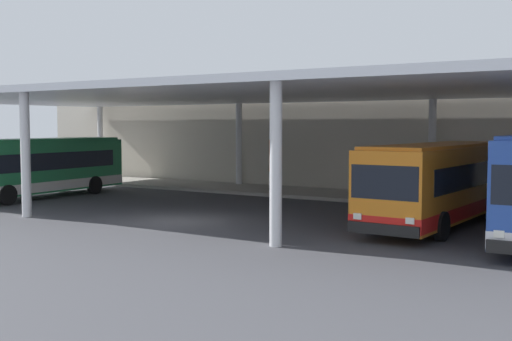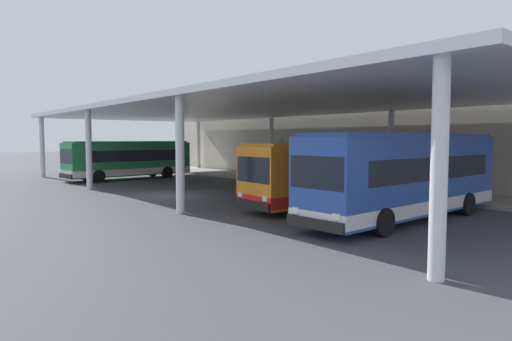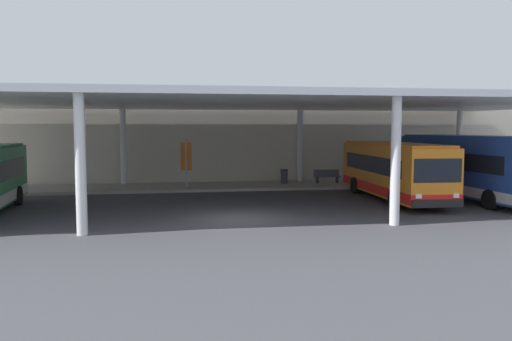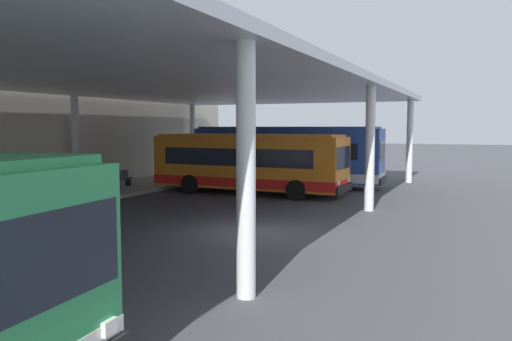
{
  "view_description": "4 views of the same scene",
  "coord_description": "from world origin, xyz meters",
  "px_view_note": "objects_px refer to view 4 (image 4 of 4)",
  "views": [
    {
      "loc": [
        16.66,
        -19.96,
        3.87
      ],
      "look_at": [
        0.6,
        4.99,
        1.79
      ],
      "focal_mm": 45.03,
      "sensor_mm": 36.0,
      "label": 1
    },
    {
      "loc": [
        23.96,
        -12.37,
        3.37
      ],
      "look_at": [
        3.25,
        4.21,
        1.48
      ],
      "focal_mm": 31.34,
      "sensor_mm": 36.0,
      "label": 2
    },
    {
      "loc": [
        -2.73,
        -21.97,
        3.97
      ],
      "look_at": [
        1.33,
        3.25,
        1.84
      ],
      "focal_mm": 35.64,
      "sensor_mm": 36.0,
      "label": 3
    },
    {
      "loc": [
        -15.73,
        -6.96,
        3.53
      ],
      "look_at": [
        6.0,
        2.67,
        1.55
      ],
      "focal_mm": 36.49,
      "sensor_mm": 36.0,
      "label": 4
    }
  ],
  "objects_px": {
    "bench_waiting": "(119,179)",
    "bus_middle_bay": "(287,156)",
    "bus_second_bay": "(248,163)",
    "trash_bin": "(79,183)"
  },
  "relations": [
    {
      "from": "bus_middle_bay",
      "to": "trash_bin",
      "type": "bearing_deg",
      "value": 137.75
    },
    {
      "from": "bench_waiting",
      "to": "bus_middle_bay",
      "type": "bearing_deg",
      "value": -53.6
    },
    {
      "from": "bench_waiting",
      "to": "trash_bin",
      "type": "bearing_deg",
      "value": 177.56
    },
    {
      "from": "bus_second_bay",
      "to": "bus_middle_bay",
      "type": "relative_size",
      "value": 0.93
    },
    {
      "from": "bus_middle_bay",
      "to": "trash_bin",
      "type": "relative_size",
      "value": 11.66
    },
    {
      "from": "bus_second_bay",
      "to": "bench_waiting",
      "type": "height_order",
      "value": "bus_second_bay"
    },
    {
      "from": "bus_second_bay",
      "to": "bus_middle_bay",
      "type": "bearing_deg",
      "value": -8.45
    },
    {
      "from": "bench_waiting",
      "to": "trash_bin",
      "type": "relative_size",
      "value": 1.84
    },
    {
      "from": "bus_second_bay",
      "to": "bench_waiting",
      "type": "xyz_separation_m",
      "value": [
        -1.57,
        7.24,
        -0.99
      ]
    },
    {
      "from": "bus_middle_bay",
      "to": "bus_second_bay",
      "type": "bearing_deg",
      "value": 171.55
    }
  ]
}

